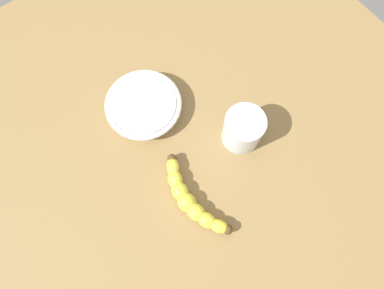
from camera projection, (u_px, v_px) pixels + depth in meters
wooden_tabletop at (189, 136)px, 83.37cm from camera, size 120.00×120.00×3.00cm
banana at (190, 199)px, 74.93cm from camera, size 21.74×6.70×3.99cm
smoothie_glass at (243, 130)px, 77.84cm from camera, size 9.07×9.07×8.88cm
ceramic_bowl at (144, 106)px, 81.72cm from camera, size 18.02×18.02×3.90cm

